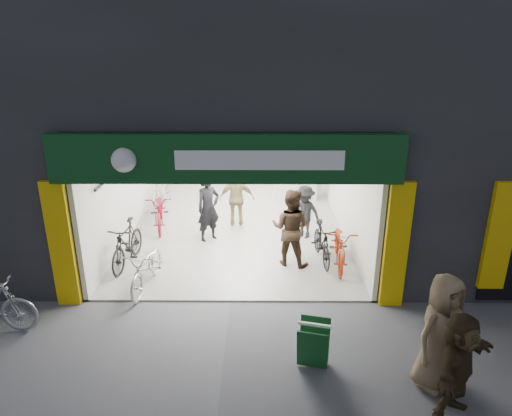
{
  "coord_description": "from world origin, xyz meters",
  "views": [
    {
      "loc": [
        0.58,
        -8.09,
        5.04
      ],
      "look_at": [
        0.53,
        1.5,
        1.5
      ],
      "focal_mm": 32.0,
      "sensor_mm": 36.0,
      "label": 1
    }
  ],
  "objects_px": {
    "bike_left_front": "(147,267)",
    "pedestrian_near": "(440,332)",
    "bike_right_front": "(322,243)",
    "sandwich_board": "(313,343)"
  },
  "relations": [
    {
      "from": "bike_left_front",
      "to": "sandwich_board",
      "type": "height_order",
      "value": "bike_left_front"
    },
    {
      "from": "bike_left_front",
      "to": "bike_right_front",
      "type": "bearing_deg",
      "value": 24.2
    },
    {
      "from": "bike_right_front",
      "to": "sandwich_board",
      "type": "distance_m",
      "value": 3.81
    },
    {
      "from": "bike_right_front",
      "to": "pedestrian_near",
      "type": "distance_m",
      "value": 4.37
    },
    {
      "from": "bike_left_front",
      "to": "pedestrian_near",
      "type": "bearing_deg",
      "value": -23.46
    },
    {
      "from": "bike_right_front",
      "to": "sandwich_board",
      "type": "relative_size",
      "value": 2.12
    },
    {
      "from": "pedestrian_near",
      "to": "sandwich_board",
      "type": "height_order",
      "value": "pedestrian_near"
    },
    {
      "from": "bike_left_front",
      "to": "sandwich_board",
      "type": "bearing_deg",
      "value": -30.93
    },
    {
      "from": "bike_right_front",
      "to": "bike_left_front",
      "type": "bearing_deg",
      "value": -167.2
    },
    {
      "from": "bike_left_front",
      "to": "pedestrian_near",
      "type": "relative_size",
      "value": 0.96
    }
  ]
}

